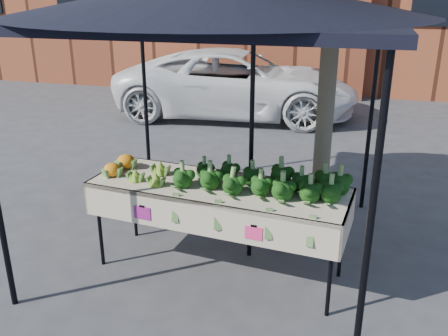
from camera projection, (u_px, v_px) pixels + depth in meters
ground at (241, 269)px, 4.80m from camera, size 90.00×90.00×0.00m
table at (218, 229)px, 4.63m from camera, size 2.46×1.02×0.90m
canopy at (219, 123)px, 4.74m from camera, size 3.16×3.16×2.74m
broccoli_heap at (260, 177)px, 4.35m from camera, size 1.57×0.54×0.23m
romanesco_cluster at (150, 170)px, 4.60m from camera, size 0.41×0.45×0.18m
cauliflower_pair at (119, 164)px, 4.77m from camera, size 0.21×0.41×0.16m
street_tree at (333, 7)px, 4.38m from camera, size 2.49×2.49×4.90m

